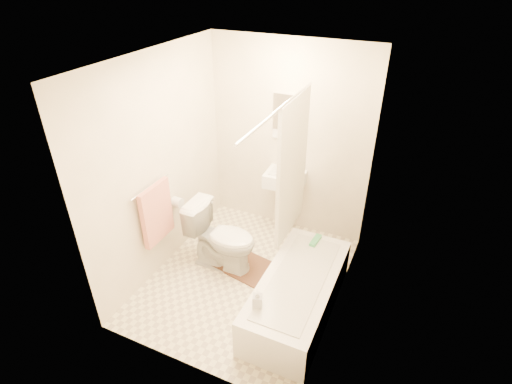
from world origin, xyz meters
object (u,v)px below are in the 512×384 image
at_px(bathtub, 298,294).
at_px(bath_mat, 244,265).
at_px(toilet, 222,238).
at_px(sink, 285,199).
at_px(soap_bottle, 257,299).

relative_size(bathtub, bath_mat, 2.45).
relative_size(toilet, sink, 0.86).
xyz_separation_m(bathtub, soap_bottle, (-0.22, -0.49, 0.31)).
height_order(toilet, bath_mat, toilet).
xyz_separation_m(sink, soap_bottle, (0.41, -1.75, 0.06)).
distance_m(bathtub, bath_mat, 0.89).
xyz_separation_m(toilet, sink, (0.38, 0.96, 0.07)).
distance_m(sink, bathtub, 1.43).
bearing_deg(toilet, bath_mat, -72.33).
bearing_deg(soap_bottle, sink, 103.31).
xyz_separation_m(toilet, bathtub, (1.01, -0.30, -0.18)).
height_order(sink, bathtub, sink).
bearing_deg(bathtub, toilet, 163.53).
bearing_deg(soap_bottle, bathtub, 65.83).
relative_size(bath_mat, soap_bottle, 3.35).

